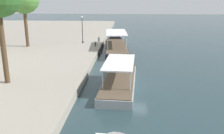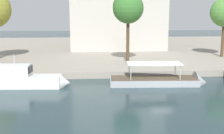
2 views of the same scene
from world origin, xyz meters
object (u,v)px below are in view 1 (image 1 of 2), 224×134
Objects in this scene: mooring_bollard_0 at (95,44)px; tour_boat_1 at (120,80)px; lamp_post at (82,29)px; mooring_bollard_1 at (99,39)px; tour_boat_2 at (116,48)px.

tour_boat_1 is at bearing -163.57° from mooring_bollard_0.
mooring_bollard_1 is at bearing -59.81° from lamp_post.
lamp_post is at bearing 120.19° from mooring_bollard_1.
mooring_bollard_0 is 4.36m from lamp_post.
tour_boat_1 reaches higher than mooring_bollard_0.
mooring_bollard_0 is 0.88× the size of mooring_bollard_1.
mooring_bollard_0 is at bearing -138.08° from lamp_post.
mooring_bollard_0 is at bearing 100.09° from tour_boat_2.
mooring_bollard_1 is at bearing 37.52° from tour_boat_2.
lamp_post is at bearing 41.92° from mooring_bollard_0.
mooring_bollard_0 is 4.40m from mooring_bollard_1.
mooring_bollard_0 is (-0.85, 3.26, 0.81)m from tour_boat_2.
tour_boat_1 is at bearing -167.34° from mooring_bollard_1.
mooring_bollard_1 is (19.34, 4.35, 0.96)m from tour_boat_1.
lamp_post is at bearing 24.65° from tour_boat_1.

